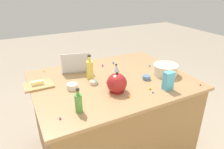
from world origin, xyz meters
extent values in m
plane|color=gray|center=(0.00, 0.00, 0.00)|extent=(12.00, 12.00, 0.00)
cube|color=olive|center=(0.00, 0.00, 0.43)|extent=(1.48, 1.12, 0.87)
cube|color=#9E754C|center=(0.00, 0.00, 0.89)|extent=(1.54, 1.18, 0.03)
cube|color=#B7B7BC|center=(0.24, -0.41, 0.91)|extent=(0.36, 0.29, 0.02)
cube|color=black|center=(0.24, -0.42, 0.92)|extent=(0.30, 0.22, 0.00)
cube|color=#B7B7BC|center=(0.27, -0.30, 1.02)|extent=(0.29, 0.09, 0.20)
cube|color=silver|center=(0.27, -0.30, 1.02)|extent=(0.26, 0.07, 0.18)
cylinder|color=beige|center=(-0.55, 0.15, 0.95)|extent=(0.25, 0.25, 0.10)
cylinder|color=black|center=(-0.55, 0.15, 0.96)|extent=(0.20, 0.20, 0.09)
torus|color=beige|center=(-0.55, 0.15, 1.00)|extent=(0.26, 0.26, 0.01)
cylinder|color=#DBC64C|center=(0.19, -0.11, 0.99)|extent=(0.07, 0.07, 0.19)
cylinder|color=#DBC64C|center=(0.19, -0.11, 1.11)|extent=(0.03, 0.03, 0.05)
cylinder|color=black|center=(0.19, -0.11, 1.14)|extent=(0.03, 0.03, 0.01)
cylinder|color=#4C8C38|center=(0.47, 0.38, 0.97)|extent=(0.06, 0.06, 0.14)
cylinder|color=#4C8C38|center=(0.47, 0.38, 1.06)|extent=(0.02, 0.02, 0.04)
cylinder|color=black|center=(0.47, 0.38, 1.09)|extent=(0.03, 0.03, 0.01)
cylinder|color=maroon|center=(0.08, 0.24, 0.91)|extent=(0.13, 0.13, 0.01)
sphere|color=maroon|center=(0.08, 0.24, 0.98)|extent=(0.18, 0.18, 0.18)
cone|color=maroon|center=(0.16, 0.24, 1.00)|extent=(0.08, 0.03, 0.07)
sphere|color=black|center=(0.08, 0.24, 1.07)|extent=(0.02, 0.02, 0.02)
cube|color=#AD7F4C|center=(0.68, -0.18, 0.91)|extent=(0.26, 0.19, 0.02)
cube|color=#F4E58C|center=(0.69, -0.18, 0.94)|extent=(0.11, 0.04, 0.04)
cylinder|color=beige|center=(0.41, 0.02, 0.92)|extent=(0.10, 0.10, 0.05)
cylinder|color=beige|center=(0.21, 0.01, 0.92)|extent=(0.07, 0.07, 0.04)
cylinder|color=slate|center=(-0.30, 0.16, 0.92)|extent=(0.08, 0.08, 0.04)
cone|color=#B2B2B7|center=(-0.14, -0.16, 0.94)|extent=(0.07, 0.07, 0.07)
cylinder|color=black|center=(-0.14, -0.16, 0.97)|extent=(0.02, 0.02, 0.01)
cube|color=#4CA5CC|center=(-0.35, 0.41, 0.99)|extent=(0.09, 0.06, 0.17)
sphere|color=orange|center=(0.04, 0.38, 0.91)|extent=(0.02, 0.02, 0.02)
sphere|color=blue|center=(-0.19, 0.41, 0.91)|extent=(0.01, 0.01, 0.01)
sphere|color=yellow|center=(-0.21, 0.35, 0.91)|extent=(0.02, 0.02, 0.02)
sphere|color=red|center=(-0.68, 0.50, 0.91)|extent=(0.02, 0.02, 0.02)
sphere|color=#CC3399|center=(-0.06, -0.35, 0.91)|extent=(0.02, 0.02, 0.02)
sphere|color=yellow|center=(0.57, -0.49, 0.91)|extent=(0.01, 0.01, 0.01)
sphere|color=#CC3399|center=(0.63, 0.41, 0.91)|extent=(0.02, 0.02, 0.02)
sphere|color=blue|center=(-0.21, -0.37, 0.91)|extent=(0.02, 0.02, 0.02)
sphere|color=blue|center=(-0.54, -0.10, 0.91)|extent=(0.02, 0.02, 0.02)
camera|label=1|loc=(0.84, 1.63, 1.80)|focal=32.65mm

